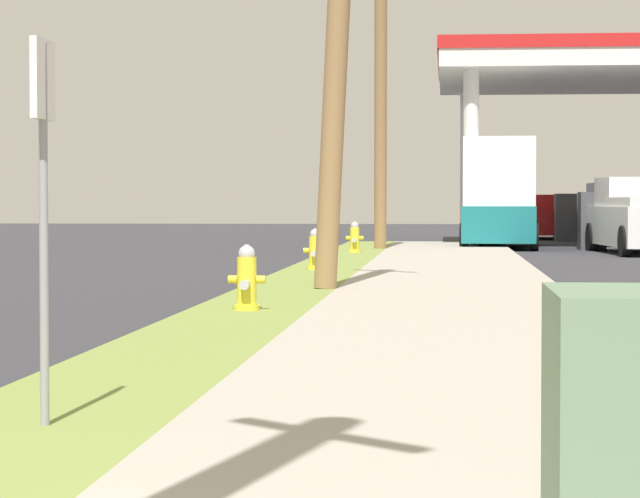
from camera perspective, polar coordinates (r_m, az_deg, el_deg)
The scene contains 9 objects.
fire_hydrant_second at distance 16.13m, azimuth -2.95°, elevation -1.30°, with size 0.42×0.38×0.74m.
fire_hydrant_third at distance 25.53m, azimuth -0.19°, elevation -0.11°, with size 0.42×0.37×0.74m.
fire_hydrant_fourth at distance 34.19m, azimuth 1.40°, elevation 0.41°, with size 0.42×0.37×0.74m.
utility_pole_background at distance 36.68m, azimuth 2.44°, elevation 7.49°, with size 0.40×2.08×9.40m.
street_sign_post at distance 7.96m, azimuth -11.00°, elevation 3.91°, with size 0.05×0.36×2.12m.
car_silver_by_near_pump at distance 44.90m, azimuth 12.29°, elevation 1.08°, with size 2.02×4.54×1.57m.
car_red_by_far_pump at distance 51.66m, azimuth 8.94°, elevation 1.21°, with size 2.21×4.62×1.57m.
truck_navy_on_apron at distance 49.09m, azimuth 11.99°, elevation 1.38°, with size 2.41×5.51×1.97m.
truck_teal_at_far_bay at distance 41.43m, azimuth 7.25°, elevation 2.10°, with size 2.47×6.51×3.11m.
Camera 1 is at (2.93, -3.57, 1.36)m, focal length 80.09 mm.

